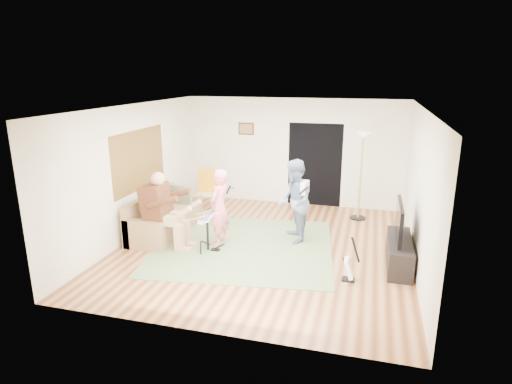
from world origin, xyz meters
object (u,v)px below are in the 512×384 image
at_px(guitar_spare, 349,268).
at_px(television, 399,220).
at_px(guitarist, 294,202).
at_px(torchiere_lamp, 362,160).
at_px(sofa, 162,220).
at_px(drum_kit, 208,235).
at_px(dining_chair, 207,198).
at_px(tv_cabinet, 399,253).
at_px(singer, 219,208).

distance_m(guitar_spare, television, 1.26).
relative_size(guitarist, torchiere_lamp, 0.83).
height_order(sofa, torchiere_lamp, torchiere_lamp).
relative_size(drum_kit, dining_chair, 0.71).
xyz_separation_m(tv_cabinet, television, (-0.05, 0.00, 0.60)).
relative_size(singer, television, 1.31).
bearing_deg(guitar_spare, torchiere_lamp, 89.68).
bearing_deg(tv_cabinet, sofa, 175.02).
height_order(drum_kit, dining_chair, dining_chair).
xyz_separation_m(guitarist, torchiere_lamp, (1.21, 1.76, 0.55)).
bearing_deg(tv_cabinet, drum_kit, -176.20).
xyz_separation_m(drum_kit, television, (3.45, 0.23, 0.53)).
height_order(drum_kit, singer, singer).
distance_m(sofa, singer, 1.51).
xyz_separation_m(guitarist, dining_chair, (-2.38, 1.27, -0.47)).
bearing_deg(guitar_spare, television, 45.61).
relative_size(guitar_spare, dining_chair, 0.74).
bearing_deg(singer, sofa, -94.69).
bearing_deg(torchiere_lamp, guitar_spare, -90.32).
relative_size(guitarist, guitar_spare, 2.19).
bearing_deg(sofa, dining_chair, 74.90).
relative_size(drum_kit, torchiere_lamp, 0.36).
bearing_deg(tv_cabinet, guitar_spare, -136.22).
bearing_deg(drum_kit, guitar_spare, -11.43).
distance_m(singer, torchiere_lamp, 3.52).
distance_m(sofa, torchiere_lamp, 4.61).
height_order(dining_chair, television, television).
relative_size(guitar_spare, tv_cabinet, 0.55).
bearing_deg(dining_chair, torchiere_lamp, -4.50).
relative_size(dining_chair, tv_cabinet, 0.74).
bearing_deg(television, guitarist, 161.09).
bearing_deg(dining_chair, guitar_spare, -49.45).
bearing_deg(drum_kit, tv_cabinet, 3.80).
distance_m(guitarist, dining_chair, 2.74).
distance_m(tv_cabinet, television, 0.60).
bearing_deg(torchiere_lamp, television, -72.98).
bearing_deg(dining_chair, drum_kit, -80.13).
height_order(sofa, tv_cabinet, sofa).
height_order(torchiere_lamp, dining_chair, torchiere_lamp).
height_order(guitarist, television, guitarist).
bearing_deg(tv_cabinet, singer, 177.72).
bearing_deg(television, torchiere_lamp, 107.02).
relative_size(dining_chair, television, 0.89).
xyz_separation_m(singer, television, (3.34, -0.13, 0.09)).
bearing_deg(sofa, tv_cabinet, -4.98).
xyz_separation_m(guitarist, tv_cabinet, (2.00, -0.67, -0.59)).
height_order(drum_kit, television, television).
bearing_deg(guitarist, torchiere_lamp, 126.42).
height_order(singer, tv_cabinet, singer).
xyz_separation_m(sofa, television, (4.74, -0.42, 0.57)).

